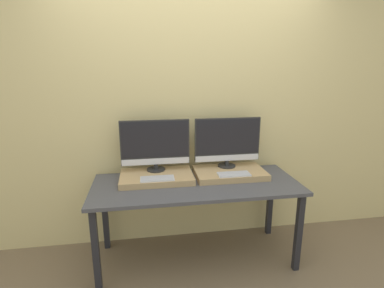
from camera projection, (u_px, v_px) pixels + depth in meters
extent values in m
plane|color=#756047|center=(204.00, 284.00, 2.43)|extent=(12.00, 12.00, 0.00)
cube|color=#DBC684|center=(189.00, 111.00, 2.85)|extent=(8.00, 0.04, 2.60)
cube|color=#47474C|center=(196.00, 185.00, 2.59)|extent=(1.77, 0.71, 0.03)
cube|color=#232328|center=(96.00, 251.00, 2.27)|extent=(0.05, 0.05, 0.71)
cube|color=#232328|center=(298.00, 233.00, 2.52)|extent=(0.05, 0.05, 0.71)
cube|color=#232328|center=(105.00, 214.00, 2.84)|extent=(0.05, 0.05, 0.71)
cube|color=#232328|center=(270.00, 202.00, 3.09)|extent=(0.05, 0.05, 0.71)
cube|color=tan|center=(157.00, 177.00, 2.65)|extent=(0.64, 0.40, 0.05)
cylinder|color=#282828|center=(156.00, 169.00, 2.74)|extent=(0.17, 0.17, 0.01)
cylinder|color=#282828|center=(156.00, 166.00, 2.73)|extent=(0.04, 0.04, 0.05)
cube|color=#282828|center=(155.00, 142.00, 2.67)|extent=(0.62, 0.02, 0.41)
cube|color=black|center=(155.00, 140.00, 2.65)|extent=(0.59, 0.00, 0.32)
cube|color=silver|center=(156.00, 161.00, 2.71)|extent=(0.61, 0.00, 0.06)
cube|color=silver|center=(157.00, 179.00, 2.52)|extent=(0.28, 0.12, 0.01)
cube|color=#B2B2B7|center=(157.00, 178.00, 2.51)|extent=(0.27, 0.11, 0.00)
cube|color=tan|center=(230.00, 173.00, 2.75)|extent=(0.64, 0.40, 0.05)
cylinder|color=#282828|center=(227.00, 166.00, 2.84)|extent=(0.17, 0.17, 0.01)
cylinder|color=#282828|center=(227.00, 163.00, 2.83)|extent=(0.04, 0.04, 0.05)
cube|color=#282828|center=(227.00, 140.00, 2.78)|extent=(0.62, 0.02, 0.41)
cube|color=black|center=(228.00, 137.00, 2.76)|extent=(0.59, 0.00, 0.32)
cube|color=silver|center=(227.00, 158.00, 2.81)|extent=(0.61, 0.00, 0.06)
cube|color=silver|center=(234.00, 174.00, 2.62)|extent=(0.28, 0.12, 0.01)
cube|color=#B2B2B7|center=(234.00, 173.00, 2.62)|extent=(0.27, 0.11, 0.00)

